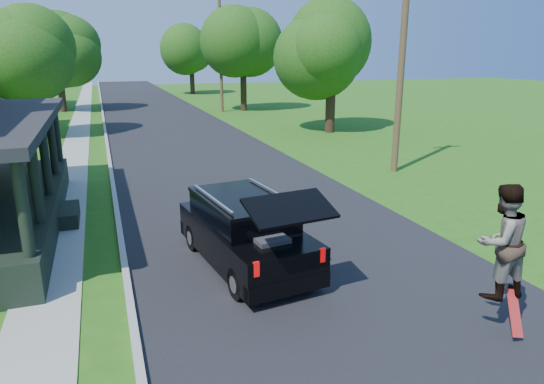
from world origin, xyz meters
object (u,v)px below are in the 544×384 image
object	(u,v)px
black_suv	(245,231)
tree_right_near	(331,45)
utility_pole_near	(403,47)
skateboarder	(501,241)

from	to	relation	value
black_suv	tree_right_near	size ratio (longest dim) A/B	0.61
black_suv	utility_pole_near	size ratio (longest dim) A/B	0.50
utility_pole_near	skateboarder	bearing A→B (deg)	-113.49
black_suv	utility_pole_near	distance (m)	11.55
utility_pole_near	black_suv	bearing A→B (deg)	-139.32
skateboarder	tree_right_near	world-z (taller)	tree_right_near
black_suv	skateboarder	xyz separation A→B (m)	(3.31, -4.02, 0.83)
black_suv	tree_right_near	world-z (taller)	tree_right_near
skateboarder	utility_pole_near	world-z (taller)	utility_pole_near
tree_right_near	utility_pole_near	world-z (taller)	utility_pole_near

